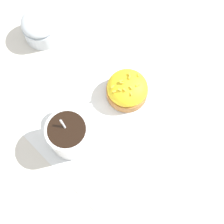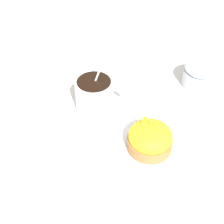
# 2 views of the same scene
# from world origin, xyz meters

# --- Properties ---
(ground_plane) EXTENTS (3.00, 3.00, 0.00)m
(ground_plane) POSITION_xyz_m (0.00, 0.00, 0.00)
(ground_plane) COLOR silver
(paper_napkin) EXTENTS (0.28, 0.28, 0.00)m
(paper_napkin) POSITION_xyz_m (0.00, 0.00, 0.00)
(paper_napkin) COLOR white
(paper_napkin) RESTS_ON ground_plane
(coffee_cup) EXTENTS (0.08, 0.10, 0.09)m
(coffee_cup) POSITION_xyz_m (0.07, -0.00, 0.04)
(coffee_cup) COLOR white
(coffee_cup) RESTS_ON paper_napkin
(frosted_pastry) EXTENTS (0.08, 0.08, 0.05)m
(frosted_pastry) POSITION_xyz_m (-0.07, -0.00, 0.03)
(frosted_pastry) COLOR #B2753D
(frosted_pastry) RESTS_ON paper_napkin
(sugar_bowl) EXTENTS (0.08, 0.08, 0.06)m
(sugar_bowl) POSITION_xyz_m (-0.03, -0.23, 0.03)
(sugar_bowl) COLOR silver
(sugar_bowl) RESTS_ON ground_plane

